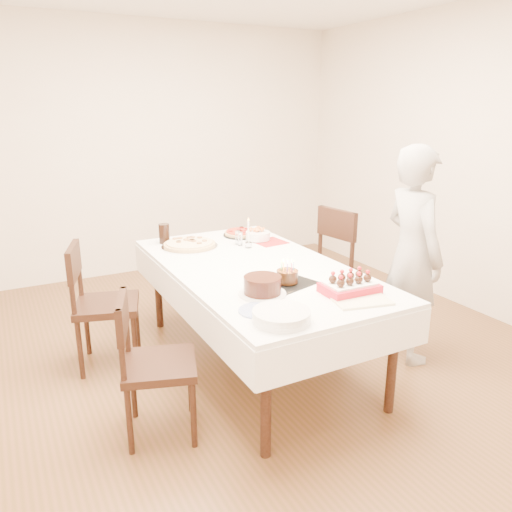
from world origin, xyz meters
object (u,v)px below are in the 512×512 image
pasta_bowl (258,236)px  birthday_cake (287,271)px  cola_glass (164,234)px  chair_left_savory (107,305)px  dining_table (256,315)px  taper_candle (248,233)px  chair_right_savory (317,270)px  person (412,255)px  chair_left_dessert (160,365)px  strawberry_box (350,286)px  layer_cake (262,286)px  pizza_pepperoni (241,233)px  pizza_white (190,245)px

pasta_bowl → birthday_cake: 1.07m
cola_glass → chair_left_savory: bearing=-145.0°
cola_glass → birthday_cake: cola_glass is taller
dining_table → taper_candle: 0.69m
chair_right_savory → dining_table: bearing=-164.5°
dining_table → chair_left_savory: size_ratio=2.31×
person → cola_glass: 1.94m
chair_left_dessert → person: person is taller
chair_left_savory → strawberry_box: (1.21, -1.20, 0.33)m
chair_left_dessert → layer_cake: bearing=-164.5°
birthday_cake → strawberry_box: bearing=-51.3°
cola_glass → birthday_cake: bearing=-73.4°
pasta_bowl → strawberry_box: 1.33m
pizza_pepperoni → dining_table: bearing=-109.4°
dining_table → pizza_white: bearing=109.4°
chair_left_savory → pizza_white: 0.80m
chair_right_savory → pizza_white: 1.09m
strawberry_box → pizza_pepperoni: bearing=88.9°
layer_cake → chair_right_savory: bearing=40.4°
cola_glass → layer_cake: 1.39m
chair_left_dessert → dining_table: bearing=-133.5°
person → chair_left_savory: bearing=74.9°
chair_left_savory → layer_cake: size_ratio=3.23×
birthday_cake → pizza_white: bearing=102.8°
taper_candle → strawberry_box: 1.17m
pizza_white → layer_cake: (0.02, -1.18, 0.04)m
chair_right_savory → chair_left_savory: size_ratio=1.09×
cola_glass → birthday_cake: size_ratio=1.13×
pizza_white → pasta_bowl: size_ratio=2.22×
dining_table → pizza_pepperoni: (0.29, 0.81, 0.40)m
chair_left_dessert → pizza_pepperoni: size_ratio=2.79×
chair_right_savory → taper_candle: bearing=161.1°
pizza_pepperoni → chair_right_savory: bearing=-45.1°
chair_right_savory → person: bearing=-77.1°
cola_glass → strawberry_box: size_ratio=0.49×
dining_table → pizza_white: 0.82m
pizza_white → layer_cake: 1.18m
chair_left_savory → layer_cake: chair_left_savory is taller
taper_candle → strawberry_box: taper_candle is taller
dining_table → chair_left_dessert: (-0.86, -0.47, 0.06)m
chair_left_dessert → person: (1.92, 0.05, 0.36)m
person → birthday_cake: person is taller
pizza_white → taper_candle: 0.48m
chair_right_savory → layer_cake: bearing=-148.1°
person → chair_left_dessert: bearing=100.6°
person → pizza_white: bearing=58.9°
pasta_bowl → cola_glass: cola_glass is taller
taper_candle → strawberry_box: bearing=-85.7°
dining_table → chair_right_savory: bearing=24.0°
pizza_pepperoni → pasta_bowl: (0.05, -0.21, 0.02)m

